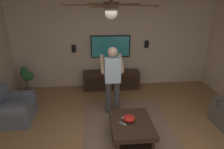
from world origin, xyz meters
TOP-DOWN VIEW (x-y plane):
  - wall_back_tv at (3.13, 0.00)m, footprint 0.10×6.21m
  - area_rug at (0.57, -0.07)m, footprint 2.82×1.88m
  - armchair at (1.27, 2.50)m, footprint 0.80×0.81m
  - coffee_table at (0.37, -0.07)m, footprint 1.00×0.80m
  - media_console at (2.79, 0.10)m, footprint 0.45×1.70m
  - tv at (3.03, 0.10)m, footprint 0.05×1.18m
  - person_standing at (1.42, 0.20)m, footprint 0.54×0.54m
  - potted_plant_short at (2.63, 2.53)m, footprint 0.29×0.36m
  - bowl at (0.43, -0.03)m, footprint 0.23×0.23m
  - remote_white at (0.48, 0.03)m, footprint 0.14×0.13m
  - remote_black at (0.40, 0.01)m, footprint 0.15×0.12m
  - remote_grey at (0.32, 0.11)m, footprint 0.13×0.15m
  - vase_round at (2.78, 0.29)m, footprint 0.22×0.22m
  - wall_speaker_left at (3.05, -1.01)m, footprint 0.06×0.12m
  - wall_speaker_right at (3.05, 1.20)m, footprint 0.06×0.12m
  - ceiling_fan at (-0.20, 0.38)m, footprint 1.15×1.12m

SIDE VIEW (x-z plane):
  - area_rug at x=0.57m, z-range 0.00..0.01m
  - media_console at x=2.79m, z-range 0.00..0.55m
  - armchair at x=1.27m, z-range -0.13..0.69m
  - coffee_table at x=0.37m, z-range 0.10..0.50m
  - remote_white at x=0.48m, z-range 0.40..0.42m
  - remote_black at x=0.40m, z-range 0.40..0.42m
  - remote_grey at x=0.32m, z-range 0.40..0.42m
  - bowl at x=0.43m, z-range 0.40..0.51m
  - potted_plant_short at x=2.63m, z-range 0.07..0.93m
  - vase_round at x=2.78m, z-range 0.55..0.77m
  - person_standing at x=1.42m, z-range 0.11..1.75m
  - wall_speaker_right at x=3.05m, z-range 1.12..1.34m
  - tv at x=3.03m, z-range 0.94..1.60m
  - wall_speaker_left at x=3.05m, z-range 1.20..1.42m
  - wall_back_tv at x=3.13m, z-range 0.00..2.86m
  - ceiling_fan at x=-0.20m, z-range 2.31..2.77m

